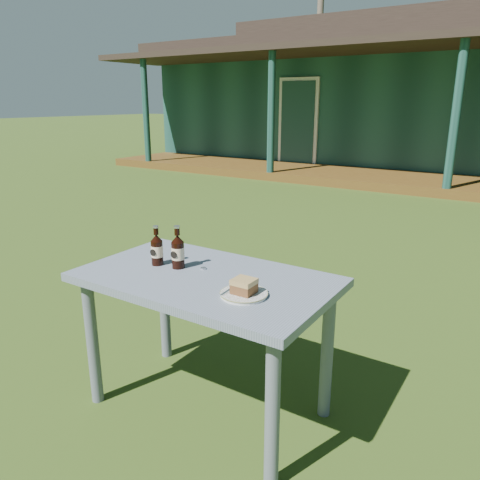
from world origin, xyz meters
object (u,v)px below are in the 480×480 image
Objects in this scene: cafe_table at (206,295)px; cola_bottle_near at (178,251)px; cola_bottle_far at (157,249)px; plate at (244,294)px; cake_slice at (244,286)px.

cola_bottle_near is (-0.18, 0.02, 0.19)m from cafe_table.
cola_bottle_near is 0.12m from cola_bottle_far.
cola_bottle_near is at bearing 175.06° from cafe_table.
cafe_table is 0.26m from cola_bottle_near.
plate is 0.59m from cola_bottle_far.
cola_bottle_far reaches higher than plate.
cola_bottle_far is (-0.57, 0.09, 0.07)m from plate.
cafe_table is at bearing 160.02° from cake_slice.
cafe_table is at bearing 1.23° from cola_bottle_far.
cake_slice is (0.00, -0.00, 0.04)m from plate.
plate is 2.22× the size of cake_slice.
cafe_table is 5.97× the size of cola_bottle_far.
cake_slice is 0.43× the size of cola_bottle_near.
plate reaches higher than cafe_table.
cola_bottle_far is (-0.58, 0.10, 0.03)m from cake_slice.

